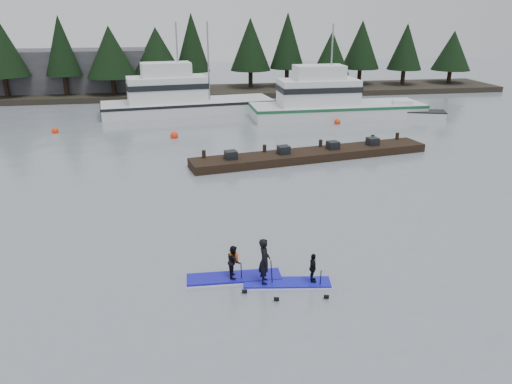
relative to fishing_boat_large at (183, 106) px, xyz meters
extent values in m
plane|color=gray|center=(2.62, -31.42, -0.68)|extent=(160.00, 160.00, 0.00)
cube|color=#2D281E|center=(2.62, 10.58, -0.38)|extent=(70.00, 8.00, 0.60)
cube|color=#4C4C51|center=(-11.38, 12.58, 1.82)|extent=(18.00, 6.00, 5.00)
cube|color=silver|center=(0.49, 0.06, -0.57)|extent=(16.15, 6.27, 2.10)
cube|color=white|center=(-1.39, -0.17, 1.61)|extent=(7.41, 3.99, 2.27)
cylinder|color=gray|center=(-0.29, -0.04, 3.98)|extent=(0.14, 0.14, 7.00)
cube|color=silver|center=(13.65, -4.21, -0.57)|extent=(15.44, 4.56, 2.20)
cube|color=white|center=(11.80, -4.23, 1.63)|extent=(6.96, 3.24, 2.20)
cylinder|color=gray|center=(12.88, -4.22, 3.95)|extent=(0.14, 0.14, 6.84)
cube|color=silver|center=(20.08, -5.67, -0.34)|extent=(6.05, 3.48, 0.68)
cube|color=black|center=(7.77, -16.83, -0.41)|extent=(16.14, 4.85, 0.53)
sphere|color=#FF310C|center=(-0.99, -9.61, -0.68)|extent=(0.61, 0.61, 0.61)
sphere|color=#FF310C|center=(-10.25, -6.39, -0.68)|extent=(0.52, 0.52, 0.52)
sphere|color=#FF310C|center=(12.80, -6.89, -0.68)|extent=(0.53, 0.53, 0.53)
cube|color=#1512AE|center=(0.81, -31.36, -0.61)|extent=(3.42, 0.95, 0.13)
imported|color=black|center=(0.81, -31.36, 0.05)|extent=(0.47, 0.60, 1.20)
cube|color=#E25113|center=(0.81, -31.36, 0.20)|extent=(0.31, 0.21, 0.32)
cylinder|color=black|center=(1.06, -31.59, -0.41)|extent=(0.19, 0.86, 1.47)
cube|color=#1516C7|center=(2.61, -32.02, -0.62)|extent=(3.16, 1.17, 0.11)
imported|color=black|center=(1.82, -31.91, 0.27)|extent=(0.48, 0.66, 1.67)
cylinder|color=black|center=(2.04, -32.16, -0.17)|extent=(0.31, 0.94, 1.63)
imported|color=black|center=(3.50, -32.16, -0.03)|extent=(0.35, 0.66, 1.08)
cylinder|color=black|center=(3.72, -32.41, -0.50)|extent=(0.27, 0.82, 1.43)
camera|label=1|loc=(-1.04, -47.07, 8.47)|focal=35.00mm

